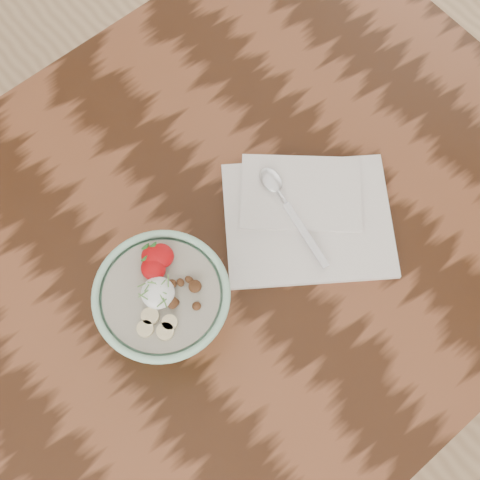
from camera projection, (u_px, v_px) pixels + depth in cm
name	position (u px, v px, depth cm)	size (l,w,h in cm)	color
table	(127.00, 332.00, 109.98)	(160.00, 90.00, 75.00)	#341A0D
breakfast_bowl	(164.00, 302.00, 95.45)	(19.23, 19.23, 12.55)	#9CD2B0
napkin	(306.00, 214.00, 106.83)	(33.94, 32.79, 1.63)	white
spoon	(279.00, 193.00, 106.66)	(5.75, 19.51, 1.02)	silver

